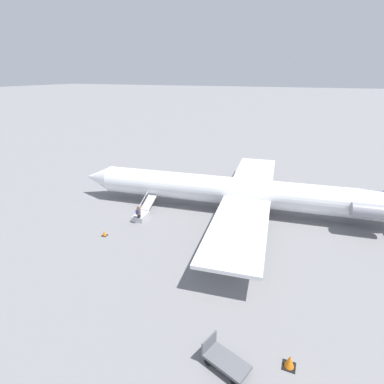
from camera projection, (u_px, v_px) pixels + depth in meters
ground_plane at (233, 210)px, 30.64m from camera, size 600.00×600.00×0.00m
airplane_main at (245, 192)px, 29.58m from camera, size 34.39×26.36×7.21m
boarding_stairs at (142, 213)px, 29.14m from camera, size 1.49×4.11×1.77m
passenger at (139, 213)px, 27.79m from camera, size 0.36×0.55×1.74m
luggage_cart at (224, 360)px, 14.19m from camera, size 2.44×1.75×1.22m
traffic_cone_near_stairs at (104, 233)px, 25.82m from camera, size 0.46×0.46×0.50m
traffic_cone_near_cart at (290, 362)px, 14.24m from camera, size 0.63×0.63×0.69m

